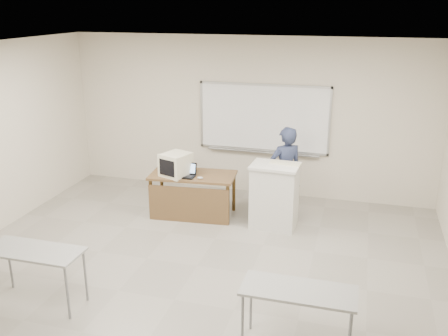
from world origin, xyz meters
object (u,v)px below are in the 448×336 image
(whiteboard, at_px, (264,119))
(keyboard, at_px, (285,163))
(instructor_desk, at_px, (191,187))
(podium, at_px, (274,196))
(crt_monitor, at_px, (176,165))
(presenter, at_px, (285,172))
(laptop, at_px, (187,173))
(mouse, at_px, (200,178))

(whiteboard, xyz_separation_m, keyboard, (0.65, -1.39, -0.39))
(instructor_desk, distance_m, podium, 1.45)
(whiteboard, xyz_separation_m, crt_monitor, (-1.20, -1.49, -0.54))
(instructor_desk, xyz_separation_m, podium, (1.45, 0.01, -0.00))
(whiteboard, relative_size, presenter, 1.55)
(podium, bearing_deg, presenter, 81.42)
(podium, distance_m, keyboard, 0.58)
(whiteboard, height_order, crt_monitor, whiteboard)
(presenter, bearing_deg, instructor_desk, -16.78)
(laptop, relative_size, keyboard, 0.59)
(mouse, xyz_separation_m, keyboard, (1.40, 0.18, 0.32))
(whiteboard, distance_m, crt_monitor, 1.99)
(laptop, bearing_deg, whiteboard, 56.43)
(crt_monitor, xyz_separation_m, mouse, (0.45, -0.08, -0.17))
(crt_monitor, xyz_separation_m, keyboard, (1.85, 0.10, 0.15))
(crt_monitor, height_order, mouse, crt_monitor)
(instructor_desk, distance_m, mouse, 0.31)
(crt_monitor, bearing_deg, podium, 20.45)
(presenter, bearing_deg, whiteboard, -93.44)
(mouse, relative_size, keyboard, 0.20)
(keyboard, bearing_deg, presenter, 105.26)
(presenter, bearing_deg, mouse, -11.09)
(instructor_desk, bearing_deg, crt_monitor, 177.84)
(whiteboard, bearing_deg, mouse, -115.43)
(podium, relative_size, laptop, 3.66)
(keyboard, height_order, presenter, presenter)
(presenter, bearing_deg, podium, 44.39)
(keyboard, bearing_deg, crt_monitor, -169.42)
(podium, height_order, mouse, podium)
(laptop, bearing_deg, keyboard, 4.15)
(mouse, bearing_deg, keyboard, 15.91)
(whiteboard, distance_m, presenter, 1.34)
(whiteboard, xyz_separation_m, presenter, (0.59, -0.99, -0.68))
(mouse, bearing_deg, laptop, 173.18)
(mouse, distance_m, keyboard, 1.44)
(whiteboard, distance_m, keyboard, 1.58)
(instructor_desk, bearing_deg, presenter, 12.56)
(podium, bearing_deg, laptop, -176.38)
(instructor_desk, height_order, keyboard, keyboard)
(podium, distance_m, mouse, 1.27)
(keyboard, bearing_deg, laptop, -168.96)
(whiteboard, bearing_deg, laptop, -124.02)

